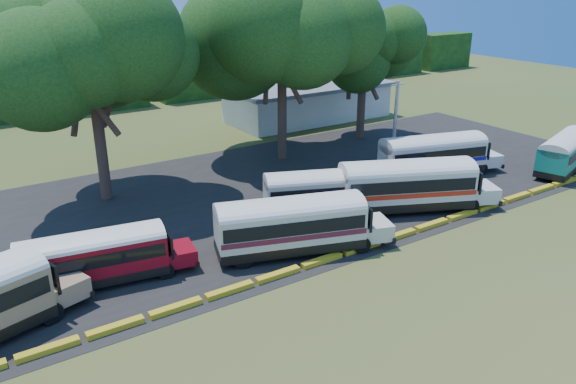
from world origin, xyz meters
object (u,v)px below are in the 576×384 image
bus_teal (566,150)px  bus_white_red (410,182)px  bus_red (97,255)px  bus_cream_west (294,222)px  tree_west (88,44)px

bus_teal → bus_white_red: bearing=159.5°
bus_red → bus_cream_west: bus_cream_west is taller
bus_red → tree_west: 15.97m
bus_white_red → bus_teal: 17.16m
bus_white_red → bus_teal: size_ratio=1.13×
bus_red → bus_white_red: size_ratio=0.83×
bus_red → tree_west: size_ratio=0.62×
bus_white_red → tree_west: size_ratio=0.74×
bus_cream_west → bus_white_red: bearing=23.4°
bus_cream_west → bus_teal: (27.48, -0.06, -0.14)m
bus_teal → bus_cream_west: bearing=162.7°
bus_cream_west → bus_white_red: bus_white_red is taller
bus_cream_west → bus_white_red: (10.35, 0.95, 0.11)m
bus_red → bus_white_red: (21.06, -1.79, 0.35)m
bus_cream_west → bus_teal: bearing=18.0°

